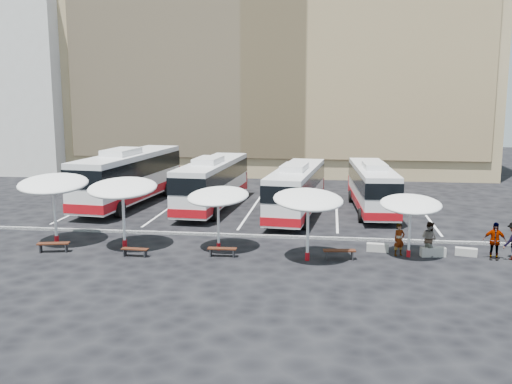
# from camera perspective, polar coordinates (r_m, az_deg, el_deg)

# --- Properties ---
(ground) EXTENTS (120.00, 120.00, 0.00)m
(ground) POSITION_cam_1_polar(r_m,az_deg,el_deg) (32.64, -2.44, -4.67)
(ground) COLOR black
(ground) RESTS_ON ground
(sandstone_building) EXTENTS (42.00, 18.25, 29.60)m
(sandstone_building) POSITION_cam_1_polar(r_m,az_deg,el_deg) (63.37, 2.59, 13.90)
(sandstone_building) COLOR tan
(sandstone_building) RESTS_ON ground
(apartment_block) EXTENTS (14.00, 14.00, 18.00)m
(apartment_block) POSITION_cam_1_polar(r_m,az_deg,el_deg) (67.94, -22.38, 9.84)
(apartment_block) COLOR beige
(apartment_block) RESTS_ON ground
(curb_divider) EXTENTS (34.00, 0.25, 0.15)m
(curb_divider) POSITION_cam_1_polar(r_m,az_deg,el_deg) (33.10, -2.29, -4.33)
(curb_divider) COLOR black
(curb_divider) RESTS_ON ground
(bay_lines) EXTENTS (24.15, 12.00, 0.01)m
(bay_lines) POSITION_cam_1_polar(r_m,az_deg,el_deg) (40.33, -0.48, -1.83)
(bay_lines) COLOR white
(bay_lines) RESTS_ON ground
(bus_0) EXTENTS (4.19, 13.62, 4.25)m
(bus_0) POSITION_cam_1_polar(r_m,az_deg,el_deg) (43.15, -12.55, 1.63)
(bus_0) COLOR silver
(bus_0) RESTS_ON ground
(bus_1) EXTENTS (3.35, 12.09, 3.79)m
(bus_1) POSITION_cam_1_polar(r_m,az_deg,el_deg) (40.78, -4.38, 1.03)
(bus_1) COLOR silver
(bus_1) RESTS_ON ground
(bus_2) EXTENTS (3.56, 11.60, 3.62)m
(bus_2) POSITION_cam_1_polar(r_m,az_deg,el_deg) (38.30, 4.06, 0.33)
(bus_2) COLOR silver
(bus_2) RESTS_ON ground
(bus_3) EXTENTS (3.05, 11.16, 3.50)m
(bus_3) POSITION_cam_1_polar(r_m,az_deg,el_deg) (40.58, 11.55, 0.61)
(bus_3) COLOR silver
(bus_3) RESTS_ON ground
(sunshade_0) EXTENTS (4.45, 4.49, 3.91)m
(sunshade_0) POSITION_cam_1_polar(r_m,az_deg,el_deg) (32.76, -19.62, 0.75)
(sunshade_0) COLOR silver
(sunshade_0) RESTS_ON ground
(sunshade_1) EXTENTS (3.84, 3.89, 3.82)m
(sunshade_1) POSITION_cam_1_polar(r_m,az_deg,el_deg) (30.83, -13.21, 0.37)
(sunshade_1) COLOR silver
(sunshade_1) RESTS_ON ground
(sunshade_2) EXTENTS (3.93, 3.97, 3.38)m
(sunshade_2) POSITION_cam_1_polar(r_m,az_deg,el_deg) (29.72, -3.82, -0.46)
(sunshade_2) COLOR silver
(sunshade_2) RESTS_ON ground
(sunshade_3) EXTENTS (4.42, 4.44, 3.60)m
(sunshade_3) POSITION_cam_1_polar(r_m,az_deg,el_deg) (27.87, 5.24, -0.79)
(sunshade_3) COLOR silver
(sunshade_3) RESTS_ON ground
(sunshade_4) EXTENTS (3.13, 3.17, 3.19)m
(sunshade_4) POSITION_cam_1_polar(r_m,az_deg,el_deg) (29.44, 15.22, -1.21)
(sunshade_4) COLOR silver
(sunshade_4) RESTS_ON ground
(wood_bench_0) EXTENTS (1.68, 0.79, 0.50)m
(wood_bench_0) POSITION_cam_1_polar(r_m,az_deg,el_deg) (31.62, -19.61, -5.01)
(wood_bench_0) COLOR black
(wood_bench_0) RESTS_ON ground
(wood_bench_1) EXTENTS (1.40, 0.45, 0.42)m
(wood_bench_1) POSITION_cam_1_polar(r_m,az_deg,el_deg) (29.67, -12.01, -5.72)
(wood_bench_1) COLOR black
(wood_bench_1) RESTS_ON ground
(wood_bench_2) EXTENTS (1.48, 0.42, 0.45)m
(wood_bench_2) POSITION_cam_1_polar(r_m,az_deg,el_deg) (29.06, -3.40, -5.81)
(wood_bench_2) COLOR black
(wood_bench_2) RESTS_ON ground
(wood_bench_3) EXTENTS (1.64, 0.61, 0.49)m
(wood_bench_3) POSITION_cam_1_polar(r_m,az_deg,el_deg) (28.82, 8.34, -5.97)
(wood_bench_3) COLOR black
(wood_bench_3) RESTS_ON ground
(conc_bench_0) EXTENTS (1.16, 0.48, 0.42)m
(conc_bench_0) POSITION_cam_1_polar(r_m,az_deg,el_deg) (30.63, 12.07, -5.45)
(conc_bench_0) COLOR gray
(conc_bench_0) RESTS_ON ground
(conc_bench_1) EXTENTS (1.30, 0.63, 0.47)m
(conc_bench_1) POSITION_cam_1_polar(r_m,az_deg,el_deg) (30.43, 17.28, -5.75)
(conc_bench_1) COLOR gray
(conc_bench_1) RESTS_ON ground
(conc_bench_2) EXTENTS (1.13, 0.58, 0.40)m
(conc_bench_2) POSITION_cam_1_polar(r_m,az_deg,el_deg) (31.11, 20.27, -5.64)
(conc_bench_2) COLOR gray
(conc_bench_2) RESTS_ON ground
(passenger_0) EXTENTS (0.72, 0.63, 1.67)m
(passenger_0) POSITION_cam_1_polar(r_m,az_deg,el_deg) (30.00, 14.13, -4.63)
(passenger_0) COLOR black
(passenger_0) RESTS_ON ground
(passenger_1) EXTENTS (1.09, 1.08, 1.78)m
(passenger_1) POSITION_cam_1_polar(r_m,az_deg,el_deg) (30.35, 16.97, -4.49)
(passenger_1) COLOR black
(passenger_1) RESTS_ON ground
(passenger_2) EXTENTS (1.18, 0.65, 1.90)m
(passenger_2) POSITION_cam_1_polar(r_m,az_deg,el_deg) (30.72, 22.75, -4.55)
(passenger_2) COLOR black
(passenger_2) RESTS_ON ground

